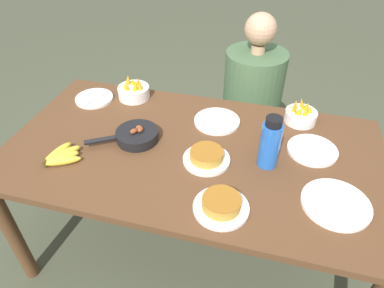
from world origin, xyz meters
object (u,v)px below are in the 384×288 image
object	(u,v)px
skillet	(136,136)
frittata_plate_center	(207,157)
fruit_bowl_citrus	(301,115)
frittata_plate_side	(221,205)
person_figure	(249,117)
fruit_bowl_mango	(134,91)
empty_plate_far_right	(94,98)
empty_plate_mid_edge	(336,204)
empty_plate_near_front	(312,150)
empty_plate_far_left	(217,121)
banana_bunch	(61,157)
hot_sauce_bottle	(270,131)
water_bottle	(270,143)

from	to	relation	value
skillet	frittata_plate_center	xyz separation A→B (m)	(0.36, -0.06, -0.00)
skillet	fruit_bowl_citrus	size ratio (longest dim) A/B	1.97
frittata_plate_side	person_figure	xyz separation A→B (m)	(-0.00, 1.07, -0.30)
fruit_bowl_mango	empty_plate_far_right	bearing A→B (deg)	-158.55
skillet	empty_plate_mid_edge	bearing A→B (deg)	136.82
frittata_plate_center	skillet	bearing A→B (deg)	170.71
frittata_plate_side	empty_plate_mid_edge	world-z (taller)	frittata_plate_side
empty_plate_near_front	empty_plate_far_left	world-z (taller)	same
empty_plate_near_front	empty_plate_mid_edge	distance (m)	0.33
banana_bunch	hot_sauce_bottle	distance (m)	0.97
skillet	empty_plate_near_front	size ratio (longest dim) A/B	1.38
skillet	empty_plate_mid_edge	size ratio (longest dim) A/B	1.19
empty_plate_far_left	fruit_bowl_citrus	bearing A→B (deg)	16.39
empty_plate_near_front	person_figure	bearing A→B (deg)	118.92
frittata_plate_side	person_figure	distance (m)	1.11
banana_bunch	empty_plate_far_left	xyz separation A→B (m)	(0.62, 0.47, -0.01)
frittata_plate_side	hot_sauce_bottle	size ratio (longest dim) A/B	1.60
banana_bunch	water_bottle	world-z (taller)	water_bottle
frittata_plate_side	person_figure	size ratio (longest dim) A/B	0.19
skillet	water_bottle	size ratio (longest dim) A/B	1.29
skillet	water_bottle	distance (m)	0.63
water_bottle	fruit_bowl_mango	bearing A→B (deg)	154.48
frittata_plate_side	water_bottle	xyz separation A→B (m)	(0.14, 0.31, 0.09)
frittata_plate_side	empty_plate_far_left	world-z (taller)	frittata_plate_side
banana_bunch	person_figure	bearing A→B (deg)	52.58
fruit_bowl_mango	empty_plate_near_front	bearing A→B (deg)	-13.54
empty_plate_far_left	person_figure	distance (m)	0.60
skillet	empty_plate_near_front	bearing A→B (deg)	157.34
hot_sauce_bottle	person_figure	distance (m)	0.70
fruit_bowl_mango	hot_sauce_bottle	xyz separation A→B (m)	(0.78, -0.21, 0.02)
frittata_plate_center	person_figure	world-z (taller)	person_figure
empty_plate_near_front	fruit_bowl_citrus	bearing A→B (deg)	104.59
frittata_plate_center	frittata_plate_side	size ratio (longest dim) A/B	0.98
frittata_plate_side	banana_bunch	bearing A→B (deg)	172.83
frittata_plate_side	empty_plate_near_front	size ratio (longest dim) A/B	0.95
banana_bunch	frittata_plate_side	size ratio (longest dim) A/B	0.83
fruit_bowl_citrus	frittata_plate_side	bearing A→B (deg)	-112.17
banana_bunch	hot_sauce_bottle	world-z (taller)	hot_sauce_bottle
fruit_bowl_mango	fruit_bowl_citrus	bearing A→B (deg)	0.01
person_figure	empty_plate_mid_edge	bearing A→B (deg)	-65.33
frittata_plate_side	empty_plate_mid_edge	xyz separation A→B (m)	(0.43, 0.13, -0.02)
skillet	hot_sauce_bottle	xyz separation A→B (m)	(0.62, 0.16, 0.03)
empty_plate_far_left	empty_plate_mid_edge	bearing A→B (deg)	-37.46
empty_plate_mid_edge	water_bottle	world-z (taller)	water_bottle
banana_bunch	person_figure	size ratio (longest dim) A/B	0.16
empty_plate_far_left	person_figure	size ratio (longest dim) A/B	0.20
hot_sauce_bottle	banana_bunch	bearing A→B (deg)	-156.72
frittata_plate_center	hot_sauce_bottle	bearing A→B (deg)	40.53
banana_bunch	frittata_plate_center	distance (m)	0.65
skillet	empty_plate_far_left	bearing A→B (deg)	-176.22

